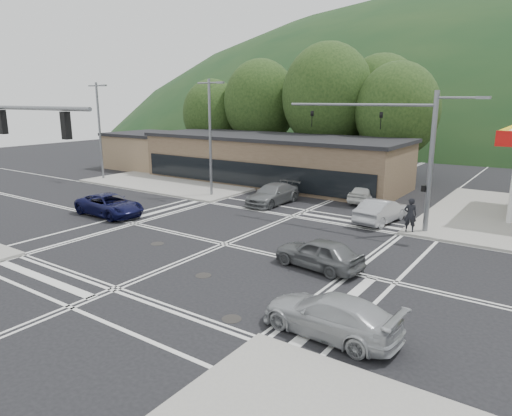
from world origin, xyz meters
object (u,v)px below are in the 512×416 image
Objects in this scene: car_grey_center at (319,253)px; car_queue_b at (367,193)px; car_silver_east at (330,315)px; car_queue_a at (381,211)px; car_northbound at (273,194)px; pedestrian at (410,215)px; car_blue_west at (110,205)px.

car_queue_b reaches higher than car_grey_center.
car_silver_east is (3.08, -5.20, -0.03)m from car_grey_center.
car_queue_a is (-3.51, 14.50, 0.07)m from car_silver_east.
pedestrian is (10.55, -1.99, 0.39)m from car_northbound.
car_silver_east is at bearing -49.47° from car_northbound.
pedestrian reaches higher than car_grey_center.
car_queue_b is (-3.31, 14.30, 0.01)m from car_grey_center.
car_blue_west is 1.09× the size of car_silver_east.
car_queue_b is 0.84× the size of car_northbound.
car_grey_center is 0.98× the size of car_queue_b.
car_queue_a is 1.07× the size of car_queue_b.
car_queue_b is 8.26m from pedestrian.
car_queue_b is at bearing -40.95° from car_blue_west.
pedestrian is (2.21, -1.50, 0.38)m from car_queue_a.
pedestrian reaches higher than car_silver_east.
car_queue_a is 2.32× the size of pedestrian.
car_silver_east is 2.40× the size of pedestrian.
car_queue_a reaches higher than car_northbound.
car_northbound is at bearing -138.28° from car_silver_east.
car_queue_a reaches higher than car_grey_center.
car_northbound is at bearing -36.22° from car_blue_west.
car_blue_west is 18.40m from car_queue_b.
car_silver_east is at bearing -105.76° from car_blue_west.
car_grey_center is 6.04m from car_silver_east.
car_northbound is 10.74m from pedestrian.
car_silver_east is 14.92m from car_queue_a.
car_grey_center is at bearing -91.04° from car_blue_west.
car_grey_center is 0.89× the size of car_silver_east.
car_queue_b reaches higher than car_silver_east.
car_blue_west is 19.83m from car_silver_east.
car_silver_east is at bearing 38.09° from car_grey_center.
car_grey_center is 14.68m from car_queue_b.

